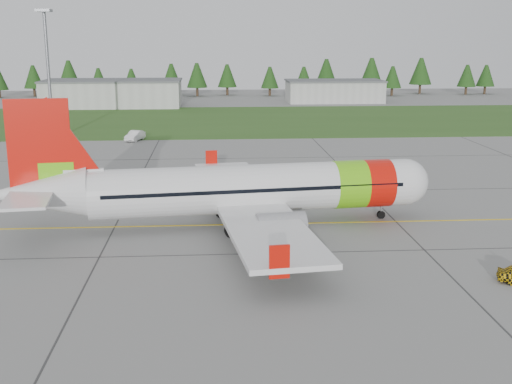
{
  "coord_description": "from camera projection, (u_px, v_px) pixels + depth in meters",
  "views": [
    {
      "loc": [
        -6.31,
        -46.44,
        16.09
      ],
      "look_at": [
        -2.84,
        4.69,
        3.74
      ],
      "focal_mm": 45.0,
      "sensor_mm": 36.0,
      "label": 1
    }
  ],
  "objects": [
    {
      "name": "hangar_west",
      "position": [
        113.0,
        94.0,
        153.25
      ],
      "size": [
        32.0,
        14.0,
        6.0
      ],
      "primitive_type": "cube",
      "color": "#A8A8A3",
      "rests_on": "ground"
    },
    {
      "name": "service_van",
      "position": [
        134.0,
        126.0,
        102.47
      ],
      "size": [
        2.08,
        2.02,
        4.81
      ],
      "primitive_type": "imported",
      "rotation": [
        0.0,
        0.0,
        -0.31
      ],
      "color": "silver",
      "rests_on": "ground"
    },
    {
      "name": "grass_strip",
      "position": [
        244.0,
        120.0,
        128.76
      ],
      "size": [
        320.0,
        50.0,
        0.03
      ],
      "primitive_type": "cube",
      "color": "#30561E",
      "rests_on": "ground"
    },
    {
      "name": "ground",
      "position": [
        297.0,
        253.0,
        49.23
      ],
      "size": [
        320.0,
        320.0,
        0.0
      ],
      "primitive_type": "plane",
      "color": "gray",
      "rests_on": "ground"
    },
    {
      "name": "treeline",
      "position": [
        234.0,
        78.0,
        181.91
      ],
      "size": [
        160.0,
        8.0,
        10.0
      ],
      "primitive_type": null,
      "color": "#1C3F14",
      "rests_on": "ground"
    },
    {
      "name": "aircraft",
      "position": [
        243.0,
        189.0,
        55.56
      ],
      "size": [
        37.64,
        34.93,
        11.42
      ],
      "rotation": [
        0.0,
        0.0,
        0.12
      ],
      "color": "silver",
      "rests_on": "ground"
    },
    {
      "name": "floodlight_mast",
      "position": [
        49.0,
        77.0,
        101.04
      ],
      "size": [
        0.5,
        0.5,
        20.0
      ],
      "primitive_type": "cylinder",
      "color": "slate",
      "rests_on": "ground"
    },
    {
      "name": "taxi_guideline",
      "position": [
        285.0,
        224.0,
        56.99
      ],
      "size": [
        120.0,
        0.25,
        0.02
      ],
      "primitive_type": "cube",
      "color": "gold",
      "rests_on": "ground"
    },
    {
      "name": "hangar_east",
      "position": [
        334.0,
        92.0,
        164.72
      ],
      "size": [
        24.0,
        12.0,
        5.2
      ],
      "primitive_type": "cube",
      "color": "#A8A8A3",
      "rests_on": "ground"
    }
  ]
}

